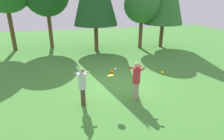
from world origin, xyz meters
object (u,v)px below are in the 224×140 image
ball_yellow (162,72)px  ball_white (115,69)px  person_catcher (136,78)px  tree_right (142,5)px  frisbee (110,75)px  ball_orange (112,72)px  person_thrower (82,84)px

ball_yellow → ball_white: bearing=153.9°
person_catcher → tree_right: (3.85, 8.89, 2.78)m
person_catcher → frisbee: bearing=-0.0°
tree_right → ball_orange: bearing=-126.5°
frisbee → ball_orange: 3.71m
ball_white → tree_right: tree_right is taller
person_catcher → tree_right: tree_right is taller
person_catcher → frisbee: person_catcher is taller
person_thrower → tree_right: (6.24, 8.79, 2.84)m
frisbee → person_catcher: bearing=4.4°
person_catcher → ball_white: size_ratio=9.34×
person_catcher → person_thrower: bearing=-6.7°
person_catcher → ball_orange: bearing=-89.2°
ball_orange → tree_right: bearing=53.5°
ball_yellow → person_thrower: bearing=-155.0°
person_thrower → ball_orange: person_thrower is taller
ball_orange → ball_white: 0.61m
frisbee → tree_right: (5.06, 8.99, 2.50)m
frisbee → ball_orange: bearing=74.8°
person_catcher → ball_yellow: person_catcher is taller
frisbee → ball_yellow: bearing=33.2°
person_thrower → ball_white: person_thrower is taller
person_catcher → ball_orange: (-0.30, 3.29, -0.94)m
ball_white → ball_yellow: bearing=-26.1°
ball_yellow → ball_white: ball_yellow is taller
person_thrower → ball_white: (2.45, 3.69, -0.91)m
ball_orange → ball_yellow: 3.13m
ball_yellow → ball_white: (-2.67, 1.31, -0.00)m
ball_orange → frisbee: bearing=-105.2°
ball_orange → person_catcher: bearing=-84.8°
person_thrower → person_catcher: bearing=6.9°
ball_yellow → tree_right: (1.13, 6.41, 3.75)m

